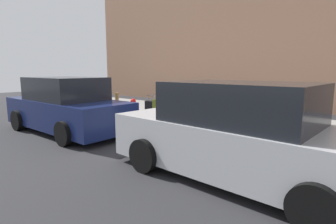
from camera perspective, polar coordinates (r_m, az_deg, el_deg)
name	(u,v)px	position (r m, az deg, el deg)	size (l,w,h in m)	color
ground_plane	(156,131)	(8.43, -2.64, -4.14)	(40.00, 40.00, 0.00)	#28282B
sidewalk_curb	(200,118)	(10.35, 6.82, -1.35)	(18.00, 5.00, 0.14)	gray
building_facade_sidewalk_side	(267,11)	(16.12, 20.35, 19.65)	(24.00, 3.00, 10.11)	#936B51
suitcase_silver_0	(280,129)	(7.24, 22.78, -3.33)	(0.37, 0.23, 0.68)	#9EA0A8
suitcase_olive_1	(261,126)	(7.42, 19.17, -2.78)	(0.46, 0.29, 0.70)	#59601E
suitcase_black_2	(242,125)	(7.62, 15.44, -2.71)	(0.45, 0.28, 0.85)	black
suitcase_navy_3	(224,120)	(7.68, 11.80, -1.63)	(0.35, 0.26, 0.98)	navy
suitcase_red_4	(211,119)	(8.02, 9.23, -1.45)	(0.44, 0.28, 0.72)	red
suitcase_teal_5	(196,119)	(8.19, 5.95, -1.51)	(0.37, 0.28, 0.79)	#0F606B
suitcase_maroon_6	(185,115)	(8.51, 3.71, -0.70)	(0.40, 0.26, 0.74)	maroon
suitcase_silver_7	(172,113)	(8.76, 0.84, -0.23)	(0.44, 0.26, 0.95)	#9EA0A8
suitcase_olive_8	(160,111)	(9.12, -1.78, 0.25)	(0.51, 0.24, 0.97)	#59601E
suitcase_black_9	(150,110)	(9.55, -3.76, 0.33)	(0.39, 0.22, 0.89)	black
fire_hydrant	(133,108)	(10.11, -7.43, 0.94)	(0.39, 0.21, 0.72)	red
bollard_post	(117,104)	(10.57, -10.82, 1.63)	(0.14, 0.14, 0.90)	brown
parked_car_silver_0	(238,135)	(4.77, 14.80, -4.82)	(4.74, 2.11, 1.70)	#B2B5BA
parked_car_navy_1	(67,107)	(8.80, -20.82, 1.06)	(4.56, 2.06, 1.69)	#141E4C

